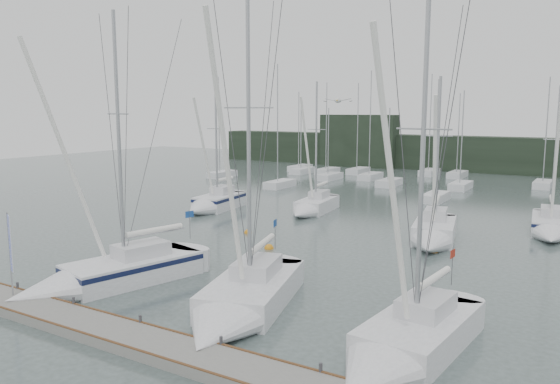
{
  "coord_description": "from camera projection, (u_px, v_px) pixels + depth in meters",
  "views": [
    {
      "loc": [
        13.4,
        -18.81,
        8.73
      ],
      "look_at": [
        -1.0,
        5.0,
        4.54
      ],
      "focal_mm": 35.0,
      "sensor_mm": 36.0,
      "label": 1
    }
  ],
  "objects": [
    {
      "name": "sailboat_near_center",
      "position": [
        237.0,
        307.0,
        22.89
      ],
      "size": [
        5.68,
        10.27,
        15.06
      ],
      "rotation": [
        0.0,
        0.0,
        0.27
      ],
      "color": "silver",
      "rests_on": "ground"
    },
    {
      "name": "sailboat_mid_c",
      "position": [
        433.0,
        235.0,
        35.67
      ],
      "size": [
        4.07,
        8.33,
        11.69
      ],
      "rotation": [
        0.0,
        0.0,
        0.19
      ],
      "color": "silver",
      "rests_on": "ground"
    },
    {
      "name": "dock_banner",
      "position": [
        10.0,
        247.0,
        24.28
      ],
      "size": [
        0.54,
        0.27,
        3.84
      ],
      "rotation": [
        0.0,
        0.0,
        -0.42
      ],
      "color": "#9FA2A7",
      "rests_on": "dock"
    },
    {
      "name": "sailboat_near_right",
      "position": [
        399.0,
        350.0,
        18.82
      ],
      "size": [
        3.69,
        9.09,
        13.71
      ],
      "rotation": [
        0.0,
        0.0,
        -0.1
      ],
      "color": "silver",
      "rests_on": "ground"
    },
    {
      "name": "sailboat_mid_a",
      "position": [
        212.0,
        204.0,
        47.54
      ],
      "size": [
        3.48,
        7.7,
        11.86
      ],
      "rotation": [
        0.0,
        0.0,
        0.12
      ],
      "color": "silver",
      "rests_on": "ground"
    },
    {
      "name": "dock",
      "position": [
        161.0,
        347.0,
        19.81
      ],
      "size": [
        24.0,
        2.0,
        0.4
      ],
      "primitive_type": "cube",
      "color": "slate",
      "rests_on": "ground"
    },
    {
      "name": "sailboat_mid_b",
      "position": [
        311.0,
        208.0,
        46.21
      ],
      "size": [
        3.11,
        7.73,
        11.83
      ],
      "rotation": [
        0.0,
        0.0,
        0.11
      ],
      "color": "silver",
      "rests_on": "ground"
    },
    {
      "name": "buoy_a",
      "position": [
        269.0,
        249.0,
        34.66
      ],
      "size": [
        0.6,
        0.6,
        0.6
      ],
      "primitive_type": "sphere",
      "color": "orange",
      "rests_on": "ground"
    },
    {
      "name": "far_treeline",
      "position": [
        497.0,
        155.0,
        76.16
      ],
      "size": [
        90.0,
        4.0,
        5.0
      ],
      "primitive_type": "cube",
      "color": "black",
      "rests_on": "ground"
    },
    {
      "name": "mast_forest",
      "position": [
        462.0,
        184.0,
        61.46
      ],
      "size": [
        58.28,
        26.88,
        14.71
      ],
      "color": "silver",
      "rests_on": "ground"
    },
    {
      "name": "seagull",
      "position": [
        338.0,
        100.0,
        22.29
      ],
      "size": [
        1.08,
        0.52,
        0.21
      ],
      "rotation": [
        0.0,
        0.0,
        0.27
      ],
      "color": "silver",
      "rests_on": "ground"
    },
    {
      "name": "sailboat_near_left",
      "position": [
        99.0,
        277.0,
        26.82
      ],
      "size": [
        5.26,
        10.16,
        14.44
      ],
      "rotation": [
        0.0,
        0.0,
        -0.26
      ],
      "color": "silver",
      "rests_on": "ground"
    },
    {
      "name": "ground",
      "position": [
        241.0,
        310.0,
        24.07
      ],
      "size": [
        160.0,
        160.0,
        0.0
      ],
      "primitive_type": "plane",
      "color": "#414F4C",
      "rests_on": "ground"
    },
    {
      "name": "far_building_left",
      "position": [
        359.0,
        141.0,
        84.48
      ],
      "size": [
        12.0,
        3.0,
        8.0
      ],
      "primitive_type": "cube",
      "color": "black",
      "rests_on": "ground"
    },
    {
      "name": "sailboat_mid_d",
      "position": [
        550.0,
        228.0,
        38.1
      ],
      "size": [
        3.22,
        8.19,
        11.19
      ],
      "rotation": [
        0.0,
        0.0,
        0.1
      ],
      "color": "silver",
      "rests_on": "ground"
    },
    {
      "name": "buoy_b",
      "position": [
        433.0,
        252.0,
        33.89
      ],
      "size": [
        0.63,
        0.63,
        0.63
      ],
      "primitive_type": "sphere",
      "color": "orange",
      "rests_on": "ground"
    },
    {
      "name": "buoy_c",
      "position": [
        248.0,
        233.0,
        39.07
      ],
      "size": [
        0.55,
        0.55,
        0.55
      ],
      "primitive_type": "sphere",
      "color": "orange",
      "rests_on": "ground"
    }
  ]
}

